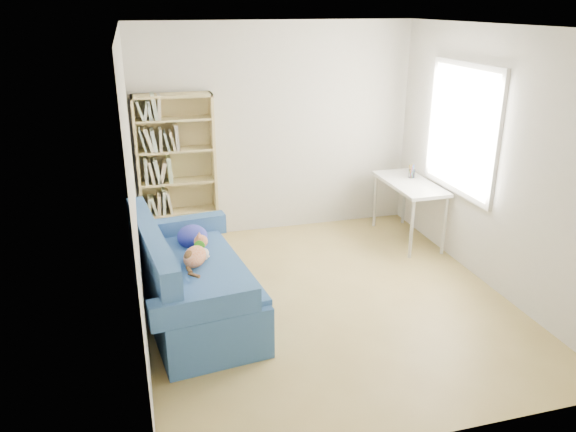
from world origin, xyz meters
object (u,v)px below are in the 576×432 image
Objects in this scene: sofa at (190,283)px; pen_cup at (412,173)px; desk at (410,188)px; bookshelf at (177,177)px.

sofa reaches higher than pen_cup.
desk is at bearing -121.70° from pen_cup.
bookshelf is 10.96× the size of pen_cup.
bookshelf is at bearing 166.45° from desk.
pen_cup is at bearing -9.85° from bookshelf.
bookshelf reaches higher than pen_cup.
bookshelf is 1.61× the size of desk.
sofa is 3.22m from pen_cup.
sofa is 1.08× the size of bookshelf.
pen_cup is (2.91, 1.30, 0.47)m from sofa.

